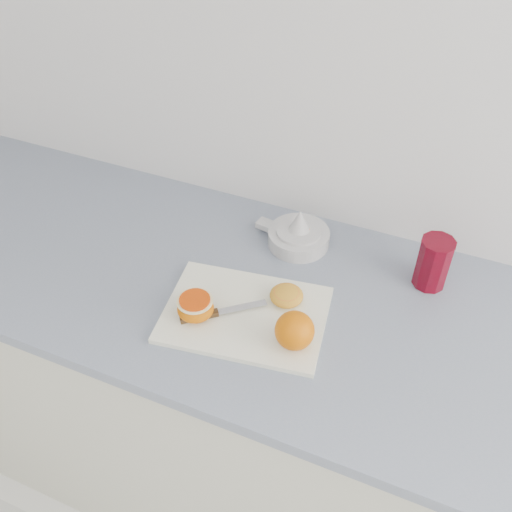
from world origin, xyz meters
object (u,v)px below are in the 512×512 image
(counter, at_px, (297,420))
(citrus_juicer, at_px, (298,235))
(half_orange, at_px, (195,307))
(red_tumbler, at_px, (433,264))
(cutting_board, at_px, (245,314))

(counter, relative_size, citrus_juicer, 12.20)
(half_orange, relative_size, red_tumbler, 0.63)
(half_orange, height_order, red_tumbler, red_tumbler)
(half_orange, distance_m, red_tumbler, 0.52)
(counter, relative_size, cutting_board, 6.82)
(cutting_board, bearing_deg, red_tumbler, 37.03)
(citrus_juicer, distance_m, red_tumbler, 0.31)
(half_orange, xyz_separation_m, citrus_juicer, (0.11, 0.31, -0.01))
(red_tumbler, bearing_deg, counter, -143.01)
(counter, height_order, cutting_board, cutting_board)
(half_orange, bearing_deg, counter, 32.85)
(red_tumbler, bearing_deg, half_orange, -144.90)
(counter, xyz_separation_m, citrus_juicer, (-0.09, 0.18, 0.47))
(cutting_board, distance_m, red_tumbler, 0.42)
(half_orange, xyz_separation_m, red_tumbler, (0.42, 0.30, 0.02))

